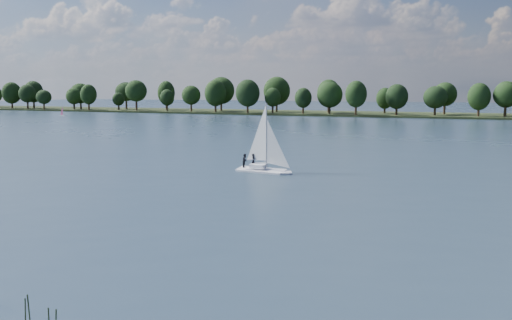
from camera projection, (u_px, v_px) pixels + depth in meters
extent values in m
plane|color=#233342|center=(330.00, 137.00, 130.60)|extent=(700.00, 700.00, 0.00)
cube|color=black|center=(401.00, 115.00, 233.43)|extent=(660.00, 40.00, 1.50)
cube|color=white|center=(262.00, 172.00, 75.83)|extent=(7.56, 3.13, 0.86)
cube|color=white|center=(262.00, 166.00, 75.72)|extent=(2.33, 1.60, 0.54)
cylinder|color=silver|center=(262.00, 136.00, 75.22)|extent=(0.13, 0.13, 8.63)
imported|color=black|center=(253.00, 160.00, 76.58)|extent=(0.48, 0.70, 1.86)
imported|color=black|center=(245.00, 161.00, 76.41)|extent=(0.78, 0.96, 1.86)
cube|color=silver|center=(63.00, 116.00, 228.67)|extent=(2.69, 1.21, 0.42)
cylinder|color=silver|center=(63.00, 111.00, 228.40)|extent=(0.08, 0.08, 3.76)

